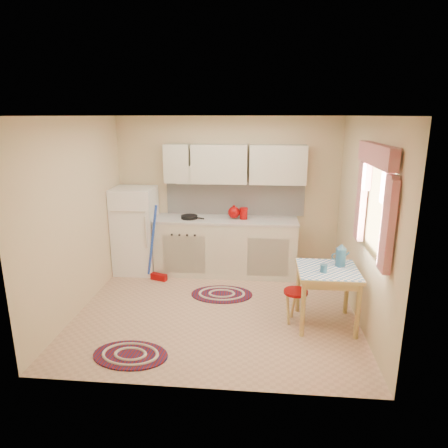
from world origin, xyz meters
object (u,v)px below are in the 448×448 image
at_px(table, 326,297).
at_px(stool, 295,306).
at_px(base_cabinets, 226,247).
at_px(fridge, 136,230).

bearing_deg(table, stool, 175.97).
height_order(base_cabinets, table, base_cabinets).
bearing_deg(fridge, table, -27.90).
bearing_deg(table, fridge, 152.10).
distance_m(table, stool, 0.40).
distance_m(base_cabinets, stool, 1.84).
bearing_deg(base_cabinets, table, -48.51).
bearing_deg(stool, fridge, 149.14).
bearing_deg(table, base_cabinets, 131.49).
bearing_deg(fridge, base_cabinets, 1.96).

